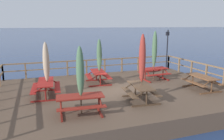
{
  "coord_description": "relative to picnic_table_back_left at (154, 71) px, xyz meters",
  "views": [
    {
      "loc": [
        -4.11,
        -11.19,
        4.41
      ],
      "look_at": [
        0.0,
        0.68,
        1.81
      ],
      "focal_mm": 35.4,
      "sensor_mm": 36.0,
      "label": 1
    }
  ],
  "objects": [
    {
      "name": "patio_umbrella_short_back",
      "position": [
        -0.06,
        -0.03,
        1.49
      ],
      "size": [
        0.32,
        0.32,
        3.21
      ],
      "color": "#4C3828",
      "rests_on": "wooden_deck"
    },
    {
      "name": "wooden_deck",
      "position": [
        -3.23,
        -1.41,
        -0.96
      ],
      "size": [
        12.78,
        9.0,
        0.81
      ],
      "primitive_type": "cube",
      "color": "brown",
      "rests_on": "ground"
    },
    {
      "name": "patio_umbrella_tall_mid_right",
      "position": [
        -6.9,
        -1.31,
        1.2
      ],
      "size": [
        0.32,
        0.32,
        2.76
      ],
      "color": "#4C3828",
      "rests_on": "wooden_deck"
    },
    {
      "name": "picnic_table_mid_left",
      "position": [
        -3.79,
        0.27,
        0.0
      ],
      "size": [
        1.55,
        1.86,
        0.78
      ],
      "color": "maroon",
      "rests_on": "wooden_deck"
    },
    {
      "name": "picnic_table_back_left",
      "position": [
        0.0,
        0.0,
        0.0
      ],
      "size": [
        1.8,
        1.48,
        0.78
      ],
      "color": "maroon",
      "rests_on": "wooden_deck"
    },
    {
      "name": "railing_waterside_far",
      "position": [
        -3.23,
        2.94,
        0.17
      ],
      "size": [
        12.58,
        0.1,
        1.09
      ],
      "color": "brown",
      "rests_on": "wooden_deck"
    },
    {
      "name": "lamp_post_hooked",
      "position": [
        2.34,
        2.23,
        1.56
      ],
      "size": [
        0.47,
        0.59,
        3.2
      ],
      "color": "black",
      "rests_on": "wooden_deck"
    },
    {
      "name": "railing_side_right",
      "position": [
        3.01,
        -1.41,
        0.17
      ],
      "size": [
        0.1,
        8.8,
        1.09
      ],
      "color": "brown",
      "rests_on": "wooden_deck"
    },
    {
      "name": "picnic_table_mid_centre",
      "position": [
        -5.77,
        -4.09,
        0.01
      ],
      "size": [
        2.02,
        1.55,
        0.78
      ],
      "color": "maroon",
      "rests_on": "wooden_deck"
    },
    {
      "name": "picnic_table_mid_right",
      "position": [
        1.37,
        -2.9,
        0.01
      ],
      "size": [
        1.44,
        1.93,
        0.78
      ],
      "color": "brown",
      "rests_on": "wooden_deck"
    },
    {
      "name": "patio_umbrella_tall_mid_left",
      "position": [
        -2.65,
        -3.4,
        1.47
      ],
      "size": [
        0.32,
        0.32,
        3.19
      ],
      "color": "#4C3828",
      "rests_on": "wooden_deck"
    },
    {
      "name": "picnic_table_front_left",
      "position": [
        -6.98,
        -1.24,
        0.01
      ],
      "size": [
        1.56,
        2.2,
        0.78
      ],
      "color": "maroon",
      "rests_on": "wooden_deck"
    },
    {
      "name": "picnic_table_back_right",
      "position": [
        -2.72,
        -3.47,
        0.0
      ],
      "size": [
        1.56,
        1.96,
        0.78
      ],
      "color": "brown",
      "rests_on": "wooden_deck"
    },
    {
      "name": "patio_umbrella_tall_front",
      "position": [
        -5.74,
        -4.14,
        1.22
      ],
      "size": [
        0.32,
        0.32,
        2.79
      ],
      "color": "#4C3828",
      "rests_on": "wooden_deck"
    },
    {
      "name": "ground_plane",
      "position": [
        -3.23,
        -1.41,
        -1.36
      ],
      "size": [
        600.0,
        600.0,
        0.0
      ],
      "primitive_type": "plane",
      "color": "navy"
    },
    {
      "name": "patio_umbrella_short_mid",
      "position": [
        -3.71,
        0.24,
        1.2
      ],
      "size": [
        0.32,
        0.32,
        2.75
      ],
      "color": "#4C3828",
      "rests_on": "wooden_deck"
    }
  ]
}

